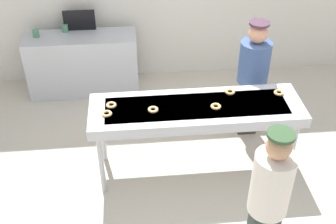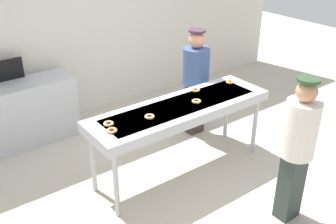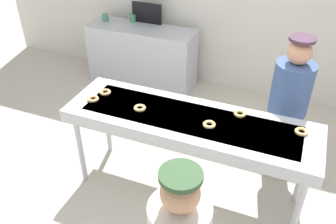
{
  "view_description": "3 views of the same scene",
  "coord_description": "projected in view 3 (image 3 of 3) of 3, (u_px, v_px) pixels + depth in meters",
  "views": [
    {
      "loc": [
        -0.68,
        -3.78,
        3.65
      ],
      "look_at": [
        -0.32,
        -0.07,
        0.92
      ],
      "focal_mm": 46.24,
      "sensor_mm": 36.0,
      "label": 1
    },
    {
      "loc": [
        -2.62,
        -3.28,
        2.96
      ],
      "look_at": [
        -0.28,
        -0.12,
        0.97
      ],
      "focal_mm": 42.0,
      "sensor_mm": 36.0,
      "label": 2
    },
    {
      "loc": [
        0.81,
        -2.53,
        2.81
      ],
      "look_at": [
        -0.17,
        -0.1,
        1.01
      ],
      "focal_mm": 38.36,
      "sensor_mm": 36.0,
      "label": 3
    }
  ],
  "objects": [
    {
      "name": "ground_plane",
      "position": [
        187.0,
        189.0,
        3.77
      ],
      "size": [
        16.0,
        16.0,
        0.0
      ],
      "primitive_type": "plane",
      "color": "beige"
    },
    {
      "name": "fryer_conveyor",
      "position": [
        189.0,
        124.0,
        3.29
      ],
      "size": [
        2.33,
        0.7,
        0.93
      ],
      "color": "#B7BABF",
      "rests_on": "ground"
    },
    {
      "name": "glazed_donut_0",
      "position": [
        209.0,
        125.0,
        3.14
      ],
      "size": [
        0.16,
        0.16,
        0.03
      ],
      "primitive_type": "torus",
      "rotation": [
        0.0,
        0.0,
        0.7
      ],
      "color": "#DCB062",
      "rests_on": "fryer_conveyor"
    },
    {
      "name": "glazed_donut_1",
      "position": [
        105.0,
        92.0,
        3.59
      ],
      "size": [
        0.12,
        0.12,
        0.03
      ],
      "primitive_type": "torus",
      "rotation": [
        0.0,
        0.0,
        1.53
      ],
      "color": "#DDAD6E",
      "rests_on": "fryer_conveyor"
    },
    {
      "name": "glazed_donut_2",
      "position": [
        93.0,
        99.0,
        3.48
      ],
      "size": [
        0.16,
        0.16,
        0.03
      ],
      "primitive_type": "torus",
      "rotation": [
        0.0,
        0.0,
        2.12
      ],
      "color": "#EBAF6D",
      "rests_on": "fryer_conveyor"
    },
    {
      "name": "glazed_donut_3",
      "position": [
        301.0,
        132.0,
        3.05
      ],
      "size": [
        0.16,
        0.16,
        0.03
      ],
      "primitive_type": "torus",
      "rotation": [
        0.0,
        0.0,
        0.97
      ],
      "color": "#DFB466",
      "rests_on": "fryer_conveyor"
    },
    {
      "name": "glazed_donut_4",
      "position": [
        240.0,
        114.0,
        3.27
      ],
      "size": [
        0.14,
        0.14,
        0.03
      ],
      "primitive_type": "torus",
      "rotation": [
        0.0,
        0.0,
        1.9
      ],
      "color": "#DCB05D",
      "rests_on": "fryer_conveyor"
    },
    {
      "name": "glazed_donut_5",
      "position": [
        140.0,
        108.0,
        3.35
      ],
      "size": [
        0.14,
        0.14,
        0.03
      ],
      "primitive_type": "torus",
      "rotation": [
        0.0,
        0.0,
        0.28
      ],
      "color": "#E0B26E",
      "rests_on": "fryer_conveyor"
    },
    {
      "name": "worker_baker",
      "position": [
        289.0,
        101.0,
        3.52
      ],
      "size": [
        0.38,
        0.38,
        1.57
      ],
      "rotation": [
        0.0,
        0.0,
        2.89
      ],
      "color": "#3F322D",
      "rests_on": "ground"
    },
    {
      "name": "prep_counter",
      "position": [
        142.0,
        56.0,
        5.38
      ],
      "size": [
        1.59,
        0.53,
        0.9
      ],
      "primitive_type": "cube",
      "color": "#B7BABF",
      "rests_on": "ground"
    },
    {
      "name": "paper_cup_0",
      "position": [
        133.0,
        18.0,
        5.29
      ],
      "size": [
        0.09,
        0.09,
        0.11
      ],
      "primitive_type": "cylinder",
      "color": "#4C8C66",
      "rests_on": "prep_counter"
    },
    {
      "name": "paper_cup_1",
      "position": [
        105.0,
        17.0,
        5.32
      ],
      "size": [
        0.09,
        0.09,
        0.11
      ],
      "primitive_type": "cylinder",
      "color": "#4C8C66",
      "rests_on": "prep_counter"
    },
    {
      "name": "menu_display",
      "position": [
        147.0,
        13.0,
        5.21
      ],
      "size": [
        0.45,
        0.04,
        0.29
      ],
      "primitive_type": "cube",
      "color": "black",
      "rests_on": "prep_counter"
    }
  ]
}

